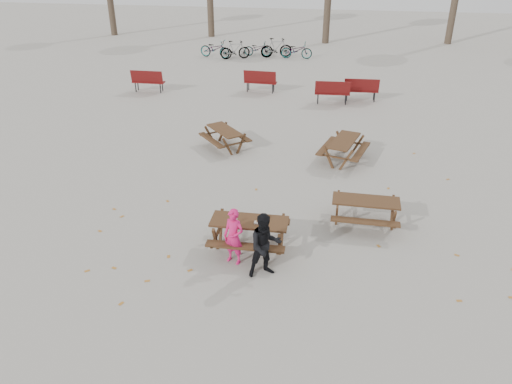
# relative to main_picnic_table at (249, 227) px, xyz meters

# --- Properties ---
(ground) EXTENTS (80.00, 80.00, 0.00)m
(ground) POSITION_rel_main_picnic_table_xyz_m (0.00, 0.00, -0.59)
(ground) COLOR gray
(ground) RESTS_ON ground
(main_picnic_table) EXTENTS (1.80, 1.45, 0.78)m
(main_picnic_table) POSITION_rel_main_picnic_table_xyz_m (0.00, 0.00, 0.00)
(main_picnic_table) COLOR #361F13
(main_picnic_table) RESTS_ON ground
(food_tray) EXTENTS (0.18, 0.11, 0.03)m
(food_tray) POSITION_rel_main_picnic_table_xyz_m (0.22, -0.09, 0.21)
(food_tray) COLOR white
(food_tray) RESTS_ON main_picnic_table
(bread_roll) EXTENTS (0.14, 0.06, 0.05)m
(bread_roll) POSITION_rel_main_picnic_table_xyz_m (0.22, -0.09, 0.25)
(bread_roll) COLOR tan
(bread_roll) RESTS_ON food_tray
(soda_bottle) EXTENTS (0.07, 0.07, 0.17)m
(soda_bottle) POSITION_rel_main_picnic_table_xyz_m (-0.28, -0.15, 0.26)
(soda_bottle) COLOR silver
(soda_bottle) RESTS_ON main_picnic_table
(child) EXTENTS (0.57, 0.47, 1.35)m
(child) POSITION_rel_main_picnic_table_xyz_m (-0.26, -0.58, 0.09)
(child) COLOR #E31C69
(child) RESTS_ON ground
(adult) EXTENTS (0.91, 0.83, 1.52)m
(adult) POSITION_rel_main_picnic_table_xyz_m (0.50, -0.94, 0.17)
(adult) COLOR black
(adult) RESTS_ON ground
(picnic_table_east) EXTENTS (1.72, 1.40, 0.72)m
(picnic_table_east) POSITION_rel_main_picnic_table_xyz_m (2.73, 1.52, -0.22)
(picnic_table_east) COLOR #361F13
(picnic_table_east) RESTS_ON ground
(picnic_table_north) EXTENTS (1.99, 2.02, 0.68)m
(picnic_table_north) POSITION_rel_main_picnic_table_xyz_m (-1.86, 5.96, -0.25)
(picnic_table_north) COLOR #361F13
(picnic_table_north) RESTS_ON ground
(picnic_table_far) EXTENTS (1.78, 2.01, 0.73)m
(picnic_table_far) POSITION_rel_main_picnic_table_xyz_m (2.19, 5.49, -0.22)
(picnic_table_far) COLOR #361F13
(picnic_table_far) RESTS_ON ground
(park_bench_row) EXTENTS (11.27, 1.80, 1.03)m
(park_bench_row) POSITION_rel_main_picnic_table_xyz_m (-0.94, 12.12, -0.07)
(park_bench_row) COLOR maroon
(park_bench_row) RESTS_ON ground
(bicycle_row) EXTENTS (6.66, 1.86, 1.11)m
(bicycle_row) POSITION_rel_main_picnic_table_xyz_m (-2.95, 19.58, -0.09)
(bicycle_row) COLOR black
(bicycle_row) RESTS_ON ground
(fallen_leaves) EXTENTS (11.00, 11.00, 0.01)m
(fallen_leaves) POSITION_rel_main_picnic_table_xyz_m (0.50, 2.50, -0.58)
(fallen_leaves) COLOR #AC6E29
(fallen_leaves) RESTS_ON ground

